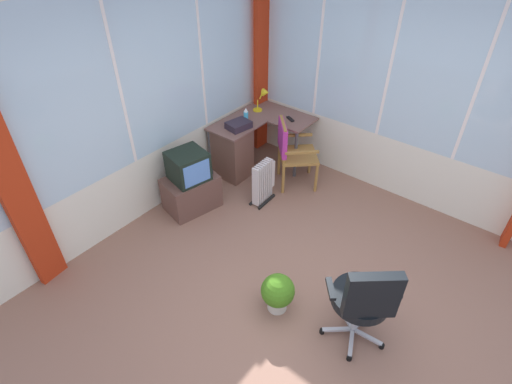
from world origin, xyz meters
name	(u,v)px	position (x,y,z in m)	size (l,w,h in m)	color
ground	(303,312)	(0.00, 0.00, -0.03)	(5.64, 5.71, 0.06)	#885F4E
north_window_panel	(123,111)	(0.00, 2.38, 1.38)	(4.64, 0.07, 2.76)	silver
east_window_panel	(427,97)	(2.35, 0.00, 1.38)	(0.07, 4.71, 2.76)	silver
curtain_north_left	(6,171)	(-1.27, 2.30, 1.33)	(0.28, 0.07, 2.66)	#B22D12
curtain_corner	(262,62)	(2.22, 2.25, 1.33)	(0.28, 0.07, 2.66)	#B22D12
desk	(236,148)	(1.38, 2.04, 0.40)	(1.22, 1.03, 0.73)	brown
desk_lamp	(264,96)	(2.02, 2.06, 0.94)	(0.23, 0.19, 0.32)	yellow
tv_remote	(290,119)	(2.00, 1.58, 0.75)	(0.04, 0.15, 0.02)	black
spray_bottle	(246,116)	(1.56, 2.01, 0.84)	(0.06, 0.06, 0.22)	#44B9E1
paper_tray	(239,125)	(1.38, 1.98, 0.78)	(0.30, 0.23, 0.09)	#2C222F
wooden_armchair	(289,146)	(1.62, 1.33, 0.58)	(0.68, 0.68, 0.93)	olive
office_chair	(365,299)	(0.03, -0.53, 0.59)	(0.61, 0.61, 1.00)	#B7B7BF
tv_on_stand	(191,184)	(0.44, 1.97, 0.36)	(0.72, 0.57, 0.81)	brown
space_heater	(264,182)	(1.12, 1.35, 0.29)	(0.39, 0.19, 0.58)	silver
potted_plant	(278,292)	(-0.13, 0.22, 0.23)	(0.32, 0.32, 0.41)	beige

